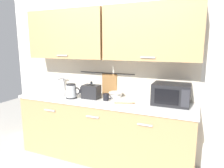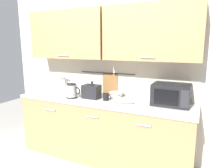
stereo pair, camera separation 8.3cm
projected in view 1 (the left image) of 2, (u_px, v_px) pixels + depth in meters
The scene contains 12 objects.
ground at pixel (94, 168), 2.75m from camera, with size 8.00×8.00×0.00m, color #B7B2A8.
counter_unit at pixel (102, 128), 2.94m from camera, with size 2.53×0.64×0.90m.
back_wall_assembly at pixel (109, 54), 2.95m from camera, with size 3.70×0.41×2.50m.
sink_faucet at pixel (63, 82), 3.36m from camera, with size 0.09×0.17×0.22m.
microwave at pixel (171, 94), 2.58m from camera, with size 0.46×0.35×0.27m.
electric_kettle at pixel (71, 91), 2.89m from camera, with size 0.23×0.16×0.21m.
dish_soap_bottle at pixel (92, 89), 3.14m from camera, with size 0.06×0.06×0.20m.
mug_near_sink at pixel (83, 90), 3.21m from camera, with size 0.12×0.08×0.09m.
mixing_bowl at pixel (116, 94), 2.95m from camera, with size 0.21×0.21×0.08m.
toaster at pixel (91, 92), 2.89m from camera, with size 0.26×0.17×0.19m.
mug_by_kettle at pixel (106, 97), 2.78m from camera, with size 0.12×0.08×0.09m.
wooden_spoon at pixel (128, 103), 2.63m from camera, with size 0.27×0.12×0.01m.
Camera 1 is at (1.21, -2.19, 1.64)m, focal length 32.51 mm.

